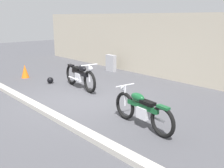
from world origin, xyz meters
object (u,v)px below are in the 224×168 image
Objects in this scene: motorcycle_green at (142,110)px; stone_marker at (111,63)px; traffic_cone at (25,71)px; motorcycle_black at (80,76)px; helmet at (50,80)px.

stone_marker is at bearing -28.92° from motorcycle_green.
motorcycle_black is (2.97, 0.76, 0.20)m from traffic_cone.
traffic_cone is (-1.59, -0.31, 0.15)m from helmet.
traffic_cone is at bearing -158.36° from motorcycle_black.
helmet is at bearing 11.03° from traffic_cone.
motorcycle_green reaches higher than traffic_cone.
motorcycle_black is at bearing -60.65° from stone_marker.
stone_marker reaches higher than helmet.
motorcycle_green is at bearing -4.97° from helmet.
motorcycle_green is at bearing -34.92° from stone_marker.
helmet is (0.23, -3.32, -0.26)m from stone_marker.
traffic_cone is 0.25× the size of motorcycle_black.
stone_marker is 0.36× the size of motorcycle_black.
motorcycle_green is (6.75, -0.14, 0.15)m from traffic_cone.
motorcycle_black is (1.39, 0.45, 0.35)m from helmet.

